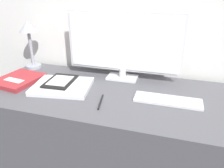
# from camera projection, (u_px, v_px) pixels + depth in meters

# --- Properties ---
(desk) EXTENTS (1.44, 0.60, 0.75)m
(desk) POSITION_uv_depth(u_px,v_px,m) (117.00, 149.00, 1.30)
(desk) COLOR #4C4C51
(desk) RESTS_ON ground_plane
(monitor) EXTENTS (0.67, 0.11, 0.39)m
(monitor) POSITION_uv_depth(u_px,v_px,m) (123.00, 45.00, 1.24)
(monitor) COLOR silver
(monitor) RESTS_ON desk
(keyboard) EXTENTS (0.32, 0.10, 0.01)m
(keyboard) POSITION_uv_depth(u_px,v_px,m) (168.00, 100.00, 1.06)
(keyboard) COLOR silver
(keyboard) RESTS_ON desk
(laptop) EXTENTS (0.33, 0.28, 0.03)m
(laptop) POSITION_uv_depth(u_px,v_px,m) (62.00, 86.00, 1.19)
(laptop) COLOR silver
(laptop) RESTS_ON desk
(ereader) EXTENTS (0.15, 0.20, 0.01)m
(ereader) POSITION_uv_depth(u_px,v_px,m) (60.00, 81.00, 1.21)
(ereader) COLOR black
(ereader) RESTS_ON laptop
(desk_lamp) EXTENTS (0.11, 0.11, 0.31)m
(desk_lamp) POSITION_uv_depth(u_px,v_px,m) (29.00, 36.00, 1.40)
(desk_lamp) COLOR #999EA8
(desk_lamp) RESTS_ON desk
(notebook) EXTENTS (0.25, 0.28, 0.03)m
(notebook) POSITION_uv_depth(u_px,v_px,m) (19.00, 80.00, 1.27)
(notebook) COLOR maroon
(notebook) RESTS_ON desk
(pen) EXTENTS (0.03, 0.14, 0.01)m
(pen) POSITION_uv_depth(u_px,v_px,m) (101.00, 102.00, 1.05)
(pen) COLOR black
(pen) RESTS_ON desk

